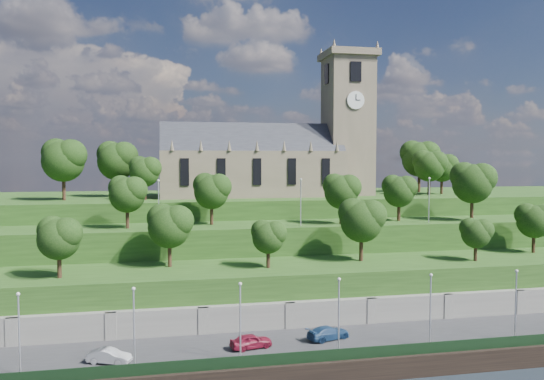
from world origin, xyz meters
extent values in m
cube|color=#2D2D30|center=(0.00, 6.00, 1.00)|extent=(160.00, 12.00, 2.00)
cube|color=black|center=(0.00, -0.05, 1.10)|extent=(160.00, 0.50, 2.20)
cube|color=black|center=(0.00, 0.60, 2.60)|extent=(160.00, 0.10, 1.20)
cube|color=slate|center=(0.00, 12.00, 2.50)|extent=(160.00, 2.00, 5.00)
cube|color=slate|center=(-35.00, 11.20, 2.50)|extent=(1.20, 0.60, 5.00)
cube|color=slate|center=(-25.00, 11.20, 2.50)|extent=(1.20, 0.60, 5.00)
cube|color=slate|center=(-15.00, 11.20, 2.50)|extent=(1.20, 0.60, 5.00)
cube|color=slate|center=(-5.00, 11.20, 2.50)|extent=(1.20, 0.60, 5.00)
cube|color=slate|center=(5.00, 11.20, 2.50)|extent=(1.20, 0.60, 5.00)
cube|color=slate|center=(15.00, 11.20, 2.50)|extent=(1.20, 0.60, 5.00)
cube|color=slate|center=(25.00, 11.20, 2.50)|extent=(1.20, 0.60, 5.00)
cube|color=#224617|center=(0.00, 18.00, 4.00)|extent=(160.00, 12.00, 8.00)
cube|color=#224617|center=(0.00, 29.00, 6.00)|extent=(160.00, 10.00, 12.00)
cube|color=#224617|center=(0.00, 50.00, 7.50)|extent=(160.00, 32.00, 15.00)
cube|color=brown|center=(-4.00, 46.00, 19.00)|extent=(32.00, 12.00, 8.00)
cube|color=#26282E|center=(-4.00, 46.00, 23.00)|extent=(32.00, 10.18, 10.18)
cone|color=brown|center=(-18.00, 40.00, 23.90)|extent=(0.70, 0.70, 1.80)
cone|color=brown|center=(-13.33, 40.00, 23.90)|extent=(0.70, 0.70, 1.80)
cone|color=brown|center=(-8.67, 40.00, 23.90)|extent=(0.70, 0.70, 1.80)
cone|color=brown|center=(-4.00, 40.00, 23.90)|extent=(0.70, 0.70, 1.80)
cone|color=brown|center=(0.67, 40.00, 23.90)|extent=(0.70, 0.70, 1.80)
cone|color=brown|center=(5.33, 40.00, 23.90)|extent=(0.70, 0.70, 1.80)
cone|color=brown|center=(10.00, 40.00, 23.90)|extent=(0.70, 0.70, 1.80)
cube|color=black|center=(-16.00, 39.92, 19.50)|extent=(1.40, 0.25, 4.50)
cube|color=black|center=(-10.00, 39.92, 19.50)|extent=(1.40, 0.25, 4.50)
cube|color=black|center=(-4.00, 39.92, 19.50)|extent=(1.40, 0.25, 4.50)
cube|color=black|center=(2.00, 39.92, 19.50)|extent=(1.40, 0.25, 4.50)
cube|color=black|center=(8.00, 39.92, 19.50)|extent=(1.40, 0.25, 4.50)
cube|color=brown|center=(14.00, 46.00, 27.50)|extent=(8.00, 8.00, 25.00)
cube|color=brown|center=(14.00, 46.00, 40.60)|extent=(9.20, 9.20, 1.20)
cone|color=brown|center=(10.00, 42.00, 41.80)|extent=(0.80, 0.80, 1.60)
cone|color=brown|center=(10.00, 50.00, 41.80)|extent=(0.80, 0.80, 1.60)
cone|color=brown|center=(18.00, 42.00, 41.80)|extent=(0.80, 0.80, 1.60)
cone|color=brown|center=(18.00, 50.00, 41.80)|extent=(0.80, 0.80, 1.60)
cube|color=black|center=(14.00, 41.92, 37.00)|extent=(2.00, 0.25, 3.50)
cube|color=black|center=(14.00, 50.08, 37.00)|extent=(2.00, 0.25, 3.50)
cube|color=black|center=(9.92, 46.00, 37.00)|extent=(0.25, 2.00, 3.50)
cube|color=black|center=(18.08, 46.00, 37.00)|extent=(0.25, 2.00, 3.50)
cylinder|color=white|center=(14.00, 41.88, 32.00)|extent=(3.20, 0.30, 3.20)
cylinder|color=white|center=(18.12, 46.00, 32.00)|extent=(0.30, 3.20, 3.20)
cube|color=black|center=(14.00, 41.70, 32.50)|extent=(0.12, 0.05, 1.10)
cube|color=black|center=(14.40, 41.70, 32.00)|extent=(0.80, 0.05, 0.12)
cylinder|color=black|center=(-31.06, 16.00, 9.54)|extent=(0.50, 0.50, 3.07)
sphere|color=black|center=(-31.06, 16.00, 12.51)|extent=(4.78, 4.78, 4.78)
sphere|color=black|center=(-30.10, 15.52, 13.23)|extent=(3.59, 3.59, 3.59)
sphere|color=black|center=(-31.89, 16.60, 13.46)|extent=(3.35, 3.35, 3.35)
cylinder|color=black|center=(-18.61, 20.00, 9.73)|extent=(0.51, 0.51, 3.45)
sphere|color=black|center=(-18.61, 20.00, 13.06)|extent=(5.37, 5.37, 5.37)
sphere|color=black|center=(-17.54, 19.46, 13.87)|extent=(4.03, 4.03, 4.03)
sphere|color=black|center=(-19.55, 20.67, 14.14)|extent=(3.76, 3.76, 3.76)
cylinder|color=black|center=(-6.47, 17.00, 9.30)|extent=(0.48, 0.48, 2.60)
sphere|color=black|center=(-6.47, 17.00, 11.81)|extent=(4.04, 4.04, 4.04)
sphere|color=black|center=(-5.66, 16.60, 12.42)|extent=(3.03, 3.03, 3.03)
sphere|color=black|center=(-7.18, 17.51, 12.62)|extent=(2.83, 2.83, 2.83)
cylinder|color=black|center=(6.60, 19.00, 9.81)|extent=(0.52, 0.52, 3.62)
sphere|color=black|center=(6.60, 19.00, 13.31)|extent=(5.63, 5.63, 5.63)
sphere|color=black|center=(7.72, 18.44, 14.16)|extent=(4.23, 4.23, 4.23)
sphere|color=black|center=(5.61, 19.70, 14.44)|extent=(3.94, 3.94, 3.94)
cylinder|color=black|center=(21.63, 16.00, 9.24)|extent=(0.47, 0.47, 2.48)
sphere|color=black|center=(21.63, 16.00, 11.64)|extent=(3.86, 3.86, 3.86)
sphere|color=black|center=(22.40, 15.61, 12.22)|extent=(2.90, 2.90, 2.90)
sphere|color=black|center=(20.95, 16.48, 12.42)|extent=(2.71, 2.71, 2.71)
cylinder|color=black|center=(33.47, 20.00, 9.55)|extent=(0.50, 0.50, 3.10)
sphere|color=black|center=(33.47, 20.00, 12.55)|extent=(4.83, 4.83, 4.83)
sphere|color=black|center=(34.44, 19.52, 13.28)|extent=(3.62, 3.62, 3.62)
sphere|color=black|center=(32.63, 20.60, 13.52)|extent=(3.38, 3.38, 3.38)
cylinder|color=black|center=(-24.30, 28.00, 13.59)|extent=(0.50, 0.50, 3.18)
sphere|color=black|center=(-24.30, 28.00, 16.66)|extent=(4.94, 4.94, 4.94)
sphere|color=black|center=(-23.31, 27.51, 17.40)|extent=(3.71, 3.71, 3.71)
sphere|color=black|center=(-25.17, 28.62, 17.65)|extent=(3.46, 3.46, 3.46)
cylinder|color=black|center=(-12.46, 30.00, 13.64)|extent=(0.51, 0.51, 3.29)
sphere|color=black|center=(-12.46, 30.00, 16.82)|extent=(5.11, 5.11, 5.11)
sphere|color=black|center=(-11.44, 29.49, 17.59)|extent=(3.83, 3.83, 3.83)
sphere|color=black|center=(-13.36, 30.64, 17.84)|extent=(3.58, 3.58, 3.58)
cylinder|color=black|center=(6.44, 27.00, 13.62)|extent=(0.50, 0.50, 3.23)
sphere|color=black|center=(6.44, 27.00, 16.74)|extent=(5.03, 5.03, 5.03)
sphere|color=black|center=(7.45, 26.50, 17.50)|extent=(3.77, 3.77, 3.77)
sphere|color=black|center=(5.56, 27.63, 17.75)|extent=(3.52, 3.52, 3.52)
cylinder|color=black|center=(16.52, 29.00, 13.55)|extent=(0.50, 0.50, 3.10)
sphere|color=black|center=(16.52, 29.00, 16.55)|extent=(4.82, 4.82, 4.82)
sphere|color=black|center=(17.48, 28.52, 17.27)|extent=(3.62, 3.62, 3.62)
sphere|color=black|center=(15.67, 29.60, 17.51)|extent=(3.37, 3.37, 3.37)
cylinder|color=black|center=(27.80, 27.00, 13.97)|extent=(0.54, 0.54, 3.95)
sphere|color=black|center=(27.80, 27.00, 17.79)|extent=(6.14, 6.14, 6.14)
sphere|color=black|center=(29.03, 26.39, 18.71)|extent=(4.61, 4.61, 4.61)
sphere|color=black|center=(26.73, 27.77, 19.02)|extent=(4.30, 4.30, 4.30)
cylinder|color=black|center=(-35.11, 42.00, 17.14)|extent=(0.55, 0.55, 4.29)
sphere|color=black|center=(-35.11, 42.00, 21.29)|extent=(6.67, 6.67, 6.67)
sphere|color=black|center=(-33.78, 41.33, 22.29)|extent=(5.00, 5.00, 5.00)
sphere|color=black|center=(-36.28, 42.83, 22.62)|extent=(4.67, 4.67, 4.67)
cylinder|color=black|center=(-27.44, 48.00, 17.11)|extent=(0.55, 0.55, 4.22)
sphere|color=black|center=(-27.44, 48.00, 21.18)|extent=(6.56, 6.56, 6.56)
sphere|color=black|center=(-26.12, 47.34, 22.17)|extent=(4.92, 4.92, 4.92)
sphere|color=black|center=(-28.58, 48.82, 22.49)|extent=(4.59, 4.59, 4.59)
cylinder|color=black|center=(-22.39, 40.00, 16.53)|extent=(0.50, 0.50, 3.07)
sphere|color=black|center=(-22.39, 40.00, 19.50)|extent=(4.77, 4.77, 4.77)
sphere|color=black|center=(-21.43, 39.52, 20.22)|extent=(3.58, 3.58, 3.58)
sphere|color=black|center=(-23.22, 40.60, 20.46)|extent=(3.34, 3.34, 3.34)
cylinder|color=black|center=(28.38, 42.00, 16.78)|extent=(0.52, 0.52, 3.56)
sphere|color=black|center=(28.38, 42.00, 20.22)|extent=(5.53, 5.53, 5.53)
sphere|color=black|center=(29.49, 41.45, 21.05)|extent=(4.15, 4.15, 4.15)
sphere|color=black|center=(27.41, 42.69, 21.32)|extent=(3.87, 3.87, 3.87)
cylinder|color=black|center=(30.43, 50.00, 17.22)|extent=(0.56, 0.56, 4.45)
sphere|color=black|center=(30.43, 50.00, 21.52)|extent=(6.92, 6.92, 6.92)
sphere|color=black|center=(31.81, 49.31, 22.56)|extent=(5.19, 5.19, 5.19)
sphere|color=black|center=(29.21, 50.86, 22.91)|extent=(4.84, 4.84, 4.84)
cylinder|color=black|center=(32.02, 44.00, 16.66)|extent=(0.51, 0.51, 3.31)
sphere|color=black|center=(32.02, 44.00, 19.86)|extent=(5.16, 5.16, 5.16)
sphere|color=black|center=(33.05, 43.48, 20.63)|extent=(3.87, 3.87, 3.87)
sphere|color=black|center=(31.11, 44.64, 20.89)|extent=(3.61, 3.61, 3.61)
cylinder|color=#B2B2B7|center=(-32.00, 2.50, 5.74)|extent=(0.16, 0.16, 7.47)
sphere|color=silver|center=(-32.00, 2.50, 9.59)|extent=(0.36, 0.36, 0.36)
cylinder|color=#B2B2B7|center=(-22.00, 2.50, 5.74)|extent=(0.16, 0.16, 7.47)
sphere|color=silver|center=(-22.00, 2.50, 9.59)|extent=(0.36, 0.36, 0.36)
cylinder|color=#B2B2B7|center=(-12.00, 2.50, 5.74)|extent=(0.16, 0.16, 7.47)
sphere|color=silver|center=(-12.00, 2.50, 9.59)|extent=(0.36, 0.36, 0.36)
cylinder|color=#B2B2B7|center=(-2.00, 2.50, 5.74)|extent=(0.16, 0.16, 7.47)
sphere|color=silver|center=(-2.00, 2.50, 9.59)|extent=(0.36, 0.36, 0.36)
cylinder|color=#B2B2B7|center=(8.00, 2.50, 5.74)|extent=(0.16, 0.16, 7.47)
sphere|color=silver|center=(8.00, 2.50, 9.59)|extent=(0.36, 0.36, 0.36)
cylinder|color=#B2B2B7|center=(18.00, 2.50, 5.74)|extent=(0.16, 0.16, 7.47)
sphere|color=silver|center=(18.00, 2.50, 9.59)|extent=(0.36, 0.36, 0.36)
cylinder|color=#B2B2B7|center=(-20.00, 26.00, 15.29)|extent=(0.16, 0.16, 6.58)
sphere|color=silver|center=(-20.00, 26.00, 18.70)|extent=(0.36, 0.36, 0.36)
cylinder|color=#B2B2B7|center=(0.00, 26.00, 15.29)|extent=(0.16, 0.16, 6.58)
sphere|color=silver|center=(0.00, 26.00, 18.70)|extent=(0.36, 0.36, 0.36)
cylinder|color=#B2B2B7|center=(20.00, 26.00, 15.29)|extent=(0.16, 0.16, 6.58)
sphere|color=silver|center=(20.00, 26.00, 18.70)|extent=(0.36, 0.36, 0.36)
imported|color=maroon|center=(-10.44, 5.72, 2.75)|extent=(4.66, 2.64, 1.50)
imported|color=#999A9D|center=(-24.48, 4.36, 2.69)|extent=(4.42, 2.82, 1.38)
imported|color=navy|center=(-1.75, 6.80, 2.71)|extent=(5.29, 3.41, 1.43)
camera|label=1|loc=(-18.78, -47.67, 21.70)|focal=35.00mm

